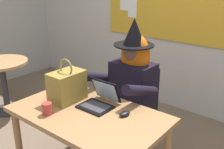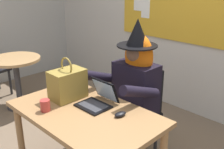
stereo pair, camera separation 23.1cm
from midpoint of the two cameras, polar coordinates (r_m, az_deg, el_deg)
The scene contains 9 objects.
wall_back_bulletin at distance 3.56m, azimuth 19.80°, elevation 11.96°, with size 5.75×2.10×2.60m.
desk_main at distance 2.23m, azimuth -2.72°, elevation -10.07°, with size 1.26×0.77×0.74m.
chair_at_desk at distance 2.79m, azimuth 8.16°, elevation -6.59°, with size 0.43×0.43×0.91m.
person_costumed at distance 2.58m, azimuth 6.75°, elevation -1.97°, with size 0.59×0.65×1.40m.
laptop at distance 2.26m, azimuth -0.10°, elevation -5.44°, with size 0.27×0.29×0.21m.
computer_mouse at distance 2.10m, azimuth 4.96°, elevation -8.49°, with size 0.06×0.10×0.03m, color black.
handbag at distance 2.36m, azimuth -6.70°, elevation -2.06°, with size 0.20×0.30×0.38m.
coffee_mug at distance 2.20m, azimuth -11.14°, elevation -6.54°, with size 0.08×0.08×0.10m, color #B23833.
side_table_round at distance 3.85m, azimuth -18.10°, elevation 0.56°, with size 0.68×0.68×0.72m.
Camera 2 is at (1.64, -1.21, 1.76)m, focal length 42.96 mm.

